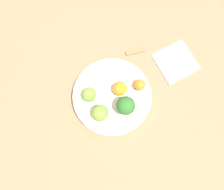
{
  "coord_description": "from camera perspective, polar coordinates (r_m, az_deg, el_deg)",
  "views": [
    {
      "loc": [
        -0.11,
        -0.11,
        0.76
      ],
      "look_at": [
        0.0,
        0.0,
        0.07
      ],
      "focal_mm": 35.0,
      "sensor_mm": 36.0,
      "label": 1
    }
  ],
  "objects": [
    {
      "name": "table_surface",
      "position": [
        0.76,
        0.0,
        -1.04
      ],
      "size": [
        1.2,
        1.2,
        0.02
      ],
      "color": "#936D4C",
      "rests_on": "ground_plane"
    },
    {
      "name": "orange_back",
      "position": [
        0.7,
        7.21,
        2.66
      ],
      "size": [
        0.04,
        0.04,
        0.04
      ],
      "color": "orange",
      "rests_on": "bowl"
    },
    {
      "name": "apple_green",
      "position": [
        0.67,
        -3.14,
        -4.72
      ],
      "size": [
        0.05,
        0.05,
        0.05
      ],
      "color": "olive",
      "rests_on": "bowl"
    },
    {
      "name": "bowl",
      "position": [
        0.73,
        0.0,
        -0.54
      ],
      "size": [
        0.26,
        0.26,
        0.04
      ],
      "color": "silver",
      "rests_on": "table_surface"
    },
    {
      "name": "napkin",
      "position": [
        0.82,
        16.3,
        8.29
      ],
      "size": [
        0.16,
        0.16,
        0.01
      ],
      "color": "silver",
      "rests_on": "table_surface"
    },
    {
      "name": "apple_red",
      "position": [
        0.69,
        -6.0,
        0.12
      ],
      "size": [
        0.05,
        0.05,
        0.05
      ],
      "color": "olive",
      "rests_on": "bowl"
    },
    {
      "name": "ground_plane",
      "position": [
        0.77,
        0.0,
        -1.18
      ],
      "size": [
        6.0,
        6.0,
        0.0
      ],
      "primitive_type": "plane",
      "color": "gray"
    },
    {
      "name": "spoon",
      "position": [
        0.81,
        6.07,
        11.23
      ],
      "size": [
        0.07,
        0.05,
        0.01
      ],
      "color": "olive",
      "rests_on": "table_surface"
    },
    {
      "name": "broccoli",
      "position": [
        0.66,
        3.77,
        -2.65
      ],
      "size": [
        0.06,
        0.06,
        0.07
      ],
      "color": "#8CB76B",
      "rests_on": "bowl"
    },
    {
      "name": "orange_front",
      "position": [
        0.69,
        2.1,
        1.69
      ],
      "size": [
        0.05,
        0.05,
        0.05
      ],
      "color": "orange",
      "rests_on": "bowl"
    }
  ]
}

